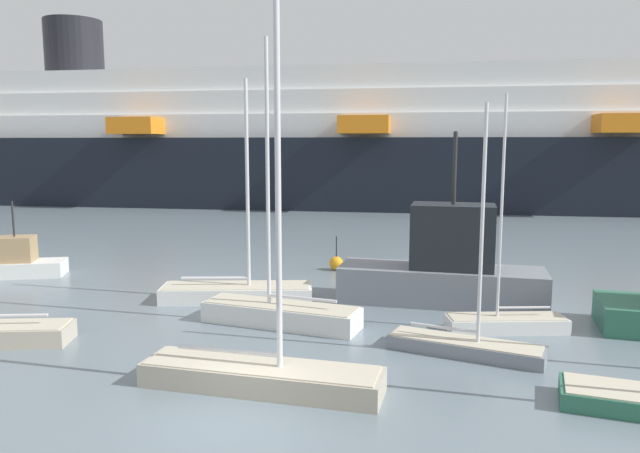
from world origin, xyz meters
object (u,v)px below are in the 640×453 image
(sailboat_6, at_px, (465,343))
(channel_buoy_1, at_px, (336,263))
(sailboat_0, at_px, (237,290))
(fishing_boat_1, at_px, (445,268))
(sailboat_4, at_px, (506,320))
(sailboat_5, at_px, (262,367))
(fishing_boat_0, at_px, (12,263))
(sailboat_7, at_px, (281,311))
(cruise_ship, at_px, (269,144))

(sailboat_6, xyz_separation_m, channel_buoy_1, (-5.74, 12.24, 0.00))
(sailboat_0, xyz_separation_m, fishing_boat_1, (8.90, 0.98, 1.05))
(sailboat_4, xyz_separation_m, sailboat_5, (-7.56, -6.37, 0.22))
(sailboat_0, xyz_separation_m, fishing_boat_0, (-12.79, 2.86, 0.24))
(sailboat_7, bearing_deg, cruise_ship, -63.53)
(cruise_ship, bearing_deg, channel_buoy_1, -70.49)
(sailboat_5, xyz_separation_m, cruise_ship, (-12.28, 52.52, 6.10))
(sailboat_7, distance_m, fishing_boat_1, 7.59)
(channel_buoy_1, distance_m, cruise_ship, 39.19)
(sailboat_6, bearing_deg, fishing_boat_0, 176.85)
(sailboat_5, relative_size, fishing_boat_1, 1.47)
(sailboat_0, bearing_deg, sailboat_4, -23.40)
(sailboat_7, bearing_deg, channel_buoy_1, -82.46)
(sailboat_5, bearing_deg, sailboat_0, 116.39)
(channel_buoy_1, bearing_deg, sailboat_4, -52.04)
(sailboat_7, bearing_deg, sailboat_0, -37.75)
(sailboat_6, relative_size, channel_buoy_1, 4.36)
(sailboat_0, distance_m, channel_buoy_1, 7.70)
(fishing_boat_1, relative_size, cruise_ship, 0.07)
(sailboat_5, bearing_deg, fishing_boat_0, 149.59)
(sailboat_7, distance_m, channel_buoy_1, 10.06)
(sailboat_7, height_order, channel_buoy_1, sailboat_7)
(channel_buoy_1, xyz_separation_m, cruise_ship, (-12.42, 36.62, 6.34))
(sailboat_4, bearing_deg, fishing_boat_0, -23.53)
(sailboat_6, distance_m, channel_buoy_1, 13.52)
(sailboat_6, bearing_deg, fishing_boat_1, 110.45)
(fishing_boat_1, bearing_deg, sailboat_5, -113.75)
(cruise_ship, bearing_deg, sailboat_5, -76.06)
(fishing_boat_0, distance_m, channel_buoy_1, 16.79)
(sailboat_4, height_order, channel_buoy_1, sailboat_4)
(sailboat_5, relative_size, sailboat_6, 1.62)
(sailboat_6, xyz_separation_m, sailboat_7, (-6.63, 2.22, 0.16))
(sailboat_0, relative_size, sailboat_7, 0.90)
(channel_buoy_1, relative_size, cruise_ship, 0.01)
(sailboat_0, relative_size, cruise_ship, 0.07)
(sailboat_4, bearing_deg, sailboat_5, 29.69)
(sailboat_5, relative_size, fishing_boat_0, 2.37)
(sailboat_6, distance_m, fishing_boat_1, 6.47)
(fishing_boat_0, height_order, channel_buoy_1, fishing_boat_0)
(sailboat_0, xyz_separation_m, cruise_ship, (-8.91, 43.48, 6.25))
(fishing_boat_1, bearing_deg, sailboat_7, -141.46)
(sailboat_5, distance_m, fishing_boat_1, 11.48)
(fishing_boat_0, height_order, fishing_boat_1, fishing_boat_1)
(sailboat_6, xyz_separation_m, cruise_ship, (-18.16, 48.86, 6.34))
(fishing_boat_1, height_order, channel_buoy_1, fishing_boat_1)
(fishing_boat_0, distance_m, cruise_ship, 41.25)
(fishing_boat_0, bearing_deg, fishing_boat_1, -23.25)
(sailboat_4, bearing_deg, sailboat_6, 47.78)
(fishing_boat_0, relative_size, channel_buoy_1, 2.98)
(sailboat_4, height_order, sailboat_7, sailboat_7)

